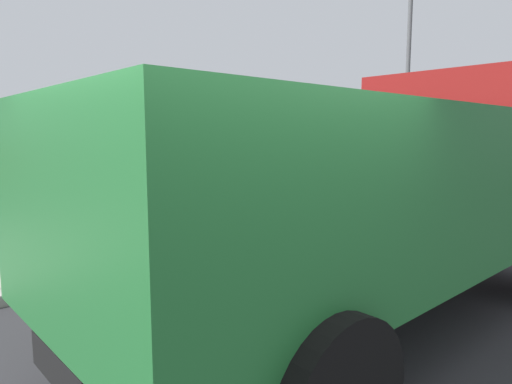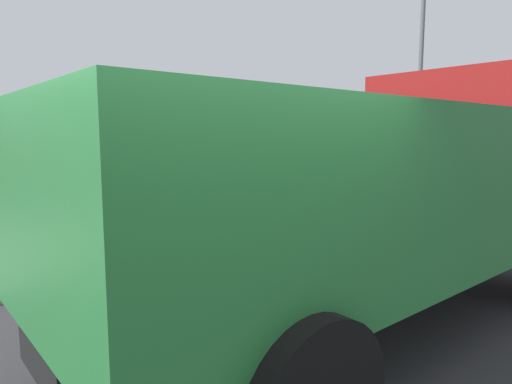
{
  "view_description": "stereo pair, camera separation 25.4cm",
  "coord_description": "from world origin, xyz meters",
  "views": [
    {
      "loc": [
        -1.79,
        -2.11,
        2.14
      ],
      "look_at": [
        2.13,
        2.42,
        1.37
      ],
      "focal_mm": 31.4,
      "sensor_mm": 36.0,
      "label": 1
    },
    {
      "loc": [
        -1.6,
        -2.28,
        2.14
      ],
      "look_at": [
        2.13,
        2.42,
        1.37
      ],
      "focal_mm": 31.4,
      "sensor_mm": 36.0,
      "label": 2
    }
  ],
  "objects": [
    {
      "name": "dump_truck_green",
      "position": [
        2.66,
        0.79,
        1.61
      ],
      "size": [
        7.06,
        2.94,
        3.0
      ],
      "color": "#237033",
      "rests_on": "ground"
    },
    {
      "name": "sidewalk_curb",
      "position": [
        0.0,
        6.5,
        0.07
      ],
      "size": [
        36.0,
        5.0,
        0.15
      ],
      "primitive_type": "cube",
      "color": "#ADA89E",
      "rests_on": "ground"
    },
    {
      "name": "street_light_pole",
      "position": [
        9.7,
        4.74,
        3.41
      ],
      "size": [
        0.12,
        0.12,
        6.52
      ],
      "primitive_type": "cylinder",
      "color": "#595B5E",
      "rests_on": "sidewalk_curb"
    },
    {
      "name": "loose_tire",
      "position": [
        0.84,
        4.37,
        0.83
      ],
      "size": [
        1.41,
        0.83,
        1.36
      ],
      "primitive_type": "torus",
      "rotation": [
        1.39,
        0.0,
        0.24
      ],
      "color": "black",
      "rests_on": "sidewalk_curb"
    },
    {
      "name": "fire_hydrant",
      "position": [
        0.87,
        4.82,
        0.56
      ],
      "size": [
        0.22,
        0.51,
        0.76
      ],
      "color": "red",
      "rests_on": "sidewalk_curb"
    }
  ]
}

